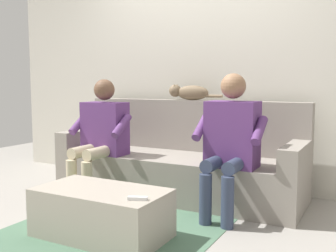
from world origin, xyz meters
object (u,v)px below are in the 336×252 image
at_px(couch, 180,164).
at_px(person_right_seated, 101,132).
at_px(cat_on_backrest, 188,92).
at_px(person_left_seated, 230,137).
at_px(coffee_table, 102,213).
at_px(remote_white, 138,198).

distance_m(couch, person_right_seated, 0.84).
xyz_separation_m(person_right_seated, cat_on_backrest, (-0.61, -0.69, 0.38)).
xyz_separation_m(person_left_seated, cat_on_backrest, (0.70, -0.66, 0.35)).
height_order(couch, coffee_table, couch).
xyz_separation_m(cat_on_backrest, remote_white, (-0.41, 1.64, -0.65)).
distance_m(cat_on_backrest, remote_white, 1.82).
relative_size(cat_on_backrest, remote_white, 4.60).
bearing_deg(coffee_table, remote_white, 164.70).
distance_m(person_left_seated, person_right_seated, 1.31).
distance_m(person_right_seated, cat_on_backrest, 1.00).
xyz_separation_m(coffee_table, person_left_seated, (-0.66, -0.88, 0.48)).
relative_size(person_right_seated, remote_white, 8.84).
distance_m(person_left_seated, remote_white, 1.07).
relative_size(coffee_table, remote_white, 7.32).
bearing_deg(coffee_table, couch, -90.00).
bearing_deg(remote_white, cat_on_backrest, 80.62).
height_order(coffee_table, cat_on_backrest, cat_on_backrest).
xyz_separation_m(couch, cat_on_backrest, (0.04, -0.28, 0.71)).
height_order(coffee_table, person_left_seated, person_left_seated).
relative_size(person_left_seated, person_right_seated, 1.04).
height_order(couch, person_right_seated, person_right_seated).
bearing_deg(person_left_seated, couch, -30.26).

